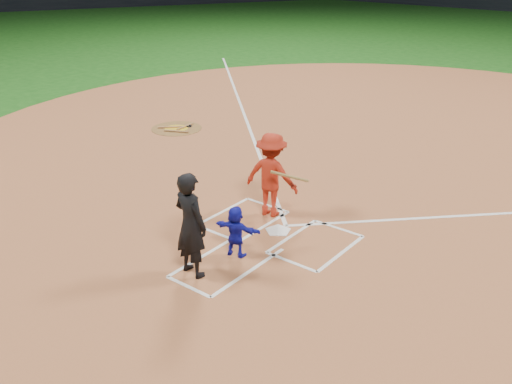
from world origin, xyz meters
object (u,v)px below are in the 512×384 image
Objects in this scene: catcher at (236,231)px; batter_at_plate at (271,175)px; home_plate at (278,231)px; umpire at (191,225)px; on_deck_circle at (177,128)px.

batter_at_plate reaches higher than catcher.
home_plate is 0.31× the size of batter_at_plate.
home_plate is 1.30m from batter_at_plate.
umpire is at bearing 66.61° from catcher.
home_plate is at bearing -28.92° from on_deck_circle.
catcher is (-0.06, -1.36, 0.53)m from home_plate.
home_plate is 8.08m from on_deck_circle.
home_plate is 0.35× the size of on_deck_circle.
on_deck_circle is 0.87× the size of batter_at_plate.
catcher is (7.02, -5.27, 0.53)m from on_deck_circle.
batter_at_plate is (-0.57, 1.95, 0.44)m from catcher.
home_plate is at bearing -91.02° from umpire.
catcher is 0.55× the size of batter_at_plate.
batter_at_plate is (6.44, -3.32, 0.97)m from on_deck_circle.
catcher is at bearing -96.30° from umpire.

